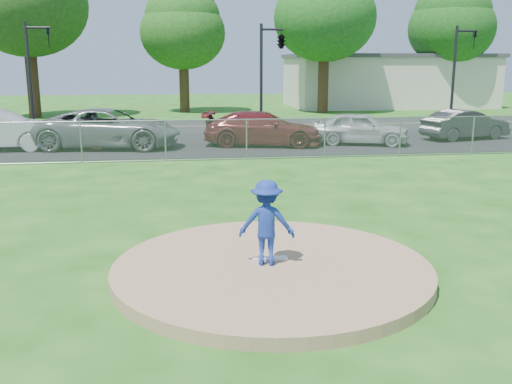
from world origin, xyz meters
TOP-DOWN VIEW (x-y plane):
  - ground at (0.00, 10.00)m, footprint 120.00×120.00m
  - pitchers_mound at (0.00, 0.00)m, footprint 5.40×5.40m
  - pitching_rubber at (0.00, 0.20)m, footprint 0.60×0.15m
  - chain_link_fence at (0.00, 12.00)m, footprint 40.00×0.06m
  - parking_lot at (0.00, 16.50)m, footprint 50.00×8.00m
  - street at (0.00, 24.00)m, footprint 60.00×7.00m
  - commercial_building at (16.00, 38.00)m, footprint 16.40×9.40m
  - tree_center at (-1.00, 34.00)m, footprint 6.16×6.16m
  - tree_right at (9.00, 32.00)m, footprint 7.28×7.28m
  - tree_far_right at (20.00, 35.00)m, footprint 6.72×6.72m
  - traffic_signal_left at (-8.76, 22.00)m, footprint 1.28×0.20m
  - traffic_signal_center at (3.97, 22.00)m, footprint 1.42×2.48m
  - traffic_signal_right at (14.24, 22.00)m, footprint 1.28×0.20m
  - pitcher at (-0.09, 0.00)m, footprint 1.03×0.72m
  - traffic_cone at (-4.95, 15.34)m, footprint 0.40×0.40m
  - parked_car_gray at (-4.45, 15.70)m, footprint 6.31×3.51m
  - parked_car_darkred at (2.14, 15.52)m, footprint 5.46×3.14m
  - parked_car_pearl at (6.49, 15.35)m, footprint 4.56×2.96m
  - parked_car_charcoal at (11.96, 16.37)m, footprint 4.44×2.44m

SIDE VIEW (x-z plane):
  - ground at x=0.00m, z-range 0.00..0.00m
  - street at x=0.00m, z-range 0.00..0.01m
  - parking_lot at x=0.00m, z-range 0.00..0.01m
  - pitchers_mound at x=0.00m, z-range 0.00..0.20m
  - pitching_rubber at x=0.00m, z-range 0.20..0.24m
  - traffic_cone at x=-4.95m, z-range 0.01..0.78m
  - parked_car_charcoal at x=11.96m, z-range 0.01..1.40m
  - parked_car_pearl at x=6.49m, z-range 0.01..1.45m
  - chain_link_fence at x=0.00m, z-range 0.00..1.50m
  - parked_car_darkred at x=2.14m, z-range 0.01..1.50m
  - parked_car_gray at x=-4.45m, z-range 0.01..1.68m
  - pitcher at x=-0.09m, z-range 0.20..1.65m
  - commercial_building at x=16.00m, z-range 0.01..4.31m
  - traffic_signal_left at x=-8.76m, z-range 0.56..6.16m
  - traffic_signal_right at x=14.24m, z-range 0.56..6.16m
  - traffic_signal_center at x=3.97m, z-range 1.81..7.41m
  - tree_center at x=-1.00m, z-range 1.55..11.39m
  - tree_far_right at x=20.00m, z-range 1.69..12.43m
  - tree_right at x=9.00m, z-range 1.83..13.47m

